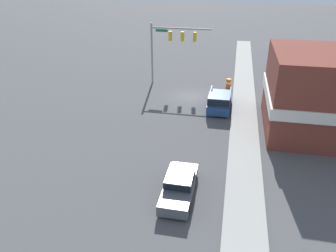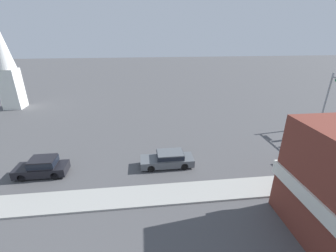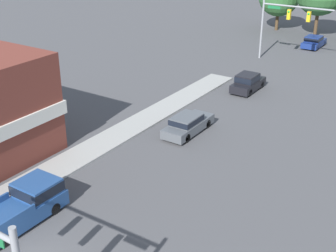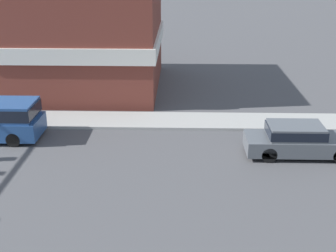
{
  "view_description": "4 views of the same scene",
  "coord_description": "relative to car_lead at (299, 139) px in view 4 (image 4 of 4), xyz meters",
  "views": [
    {
      "loc": [
        -4.35,
        33.22,
        12.93
      ],
      "look_at": [
        0.18,
        11.33,
        1.88
      ],
      "focal_mm": 35.0,
      "sensor_mm": 36.0,
      "label": 1
    },
    {
      "loc": [
        -19.35,
        18.94,
        11.35
      ],
      "look_at": [
        0.97,
        16.57,
        2.87
      ],
      "focal_mm": 24.0,
      "sensor_mm": 36.0,
      "label": 2
    },
    {
      "loc": [
        14.45,
        -10.06,
        14.7
      ],
      "look_at": [
        0.07,
        11.61,
        2.97
      ],
      "focal_mm": 50.0,
      "sensor_mm": 36.0,
      "label": 3
    },
    {
      "loc": [
        17.21,
        11.72,
        8.48
      ],
      "look_at": [
        0.09,
        11.24,
        1.98
      ],
      "focal_mm": 50.0,
      "sensor_mm": 36.0,
      "label": 4
    }
  ],
  "objects": [
    {
      "name": "corner_brick_building",
      "position": [
        -10.84,
        -11.16,
        2.6
      ],
      "size": [
        10.58,
        9.31,
        6.78
      ],
      "color": "brown",
      "rests_on": "ground"
    },
    {
      "name": "car_lead",
      "position": [
        0.0,
        0.0,
        0.0
      ],
      "size": [
        1.77,
        4.81,
        1.42
      ],
      "color": "black",
      "rests_on": "ground"
    }
  ]
}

